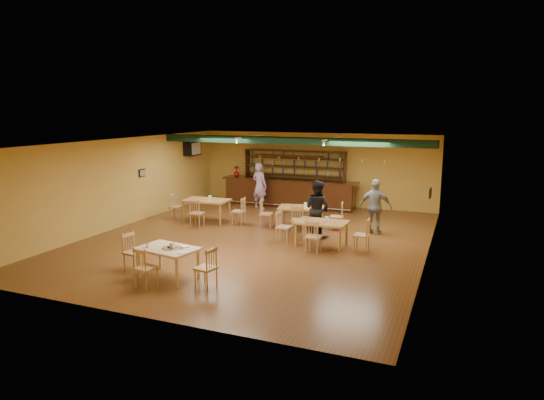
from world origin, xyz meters
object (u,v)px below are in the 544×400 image
at_px(bar_counter, 289,193).
at_px(patron_right_a, 317,209).
at_px(dining_table_d, 321,234).
at_px(dining_table_b, 301,218).
at_px(patron_bar, 259,186).
at_px(near_table, 168,263).
at_px(dining_table_a, 207,211).

relative_size(bar_counter, patron_right_a, 3.17).
relative_size(dining_table_d, patron_right_a, 0.83).
height_order(dining_table_b, patron_bar, patron_bar).
distance_m(bar_counter, dining_table_d, 5.87).
xyz_separation_m(near_table, patron_bar, (-1.23, 8.28, 0.56)).
height_order(dining_table_a, patron_right_a, patron_right_a).
distance_m(near_table, patron_bar, 8.39).
bearing_deg(dining_table_d, bar_counter, 121.40).
bearing_deg(dining_table_b, patron_right_a, -56.06).
relative_size(dining_table_a, near_table, 1.14).
bearing_deg(dining_table_a, patron_bar, 69.95).
distance_m(dining_table_a, near_table, 5.86).
bearing_deg(dining_table_b, patron_bar, 125.05).
bearing_deg(near_table, dining_table_b, 86.09).
xyz_separation_m(dining_table_a, dining_table_d, (4.69, -1.48, -0.03)).
bearing_deg(dining_table_a, near_table, -72.38).
distance_m(bar_counter, dining_table_b, 3.73).
distance_m(dining_table_d, patron_right_a, 1.19).
bearing_deg(patron_bar, dining_table_b, 151.97).
distance_m(bar_counter, patron_bar, 1.32).
height_order(dining_table_d, patron_right_a, patron_right_a).
xyz_separation_m(patron_bar, patron_right_a, (3.41, -3.31, -0.03)).
xyz_separation_m(bar_counter, patron_bar, (-0.96, -0.83, 0.37)).
xyz_separation_m(dining_table_b, patron_bar, (-2.61, 2.51, 0.56)).
height_order(dining_table_b, near_table, near_table).
relative_size(bar_counter, patron_bar, 3.05).
bearing_deg(dining_table_b, dining_table_a, 173.71).
height_order(bar_counter, dining_table_a, bar_counter).
bearing_deg(near_table, bar_counter, 101.23).
xyz_separation_m(bar_counter, near_table, (0.27, -9.11, -0.19)).
relative_size(dining_table_a, patron_bar, 0.85).
distance_m(dining_table_b, patron_right_a, 1.25).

